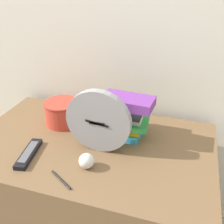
{
  "coord_description": "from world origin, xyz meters",
  "views": [
    {
      "loc": [
        0.39,
        -0.58,
        1.41
      ],
      "look_at": [
        0.09,
        0.38,
        0.86
      ],
      "focal_mm": 42.0,
      "sensor_mm": 36.0,
      "label": 1
    }
  ],
  "objects_px": {
    "desk_clock": "(98,122)",
    "crumpled_paper_ball": "(86,161)",
    "basket": "(62,112)",
    "pen": "(61,180)",
    "tv_remote": "(29,153)",
    "book_stack": "(125,115)"
  },
  "relations": [
    {
      "from": "book_stack",
      "to": "tv_remote",
      "type": "xyz_separation_m",
      "value": [
        -0.35,
        -0.28,
        -0.1
      ]
    },
    {
      "from": "tv_remote",
      "to": "crumpled_paper_ball",
      "type": "distance_m",
      "value": 0.27
    },
    {
      "from": "tv_remote",
      "to": "pen",
      "type": "bearing_deg",
      "value": -25.5
    },
    {
      "from": "desk_clock",
      "to": "tv_remote",
      "type": "relative_size",
      "value": 1.39
    },
    {
      "from": "book_stack",
      "to": "basket",
      "type": "relative_size",
      "value": 1.36
    },
    {
      "from": "tv_remote",
      "to": "pen",
      "type": "distance_m",
      "value": 0.22
    },
    {
      "from": "book_stack",
      "to": "pen",
      "type": "height_order",
      "value": "book_stack"
    },
    {
      "from": "desk_clock",
      "to": "basket",
      "type": "distance_m",
      "value": 0.31
    },
    {
      "from": "basket",
      "to": "pen",
      "type": "xyz_separation_m",
      "value": [
        0.18,
        -0.39,
        -0.06
      ]
    },
    {
      "from": "desk_clock",
      "to": "crumpled_paper_ball",
      "type": "distance_m",
      "value": 0.17
    },
    {
      "from": "desk_clock",
      "to": "basket",
      "type": "bearing_deg",
      "value": 148.22
    },
    {
      "from": "pen",
      "to": "book_stack",
      "type": "bearing_deg",
      "value": 68.87
    },
    {
      "from": "crumpled_paper_ball",
      "to": "pen",
      "type": "relative_size",
      "value": 0.55
    },
    {
      "from": "book_stack",
      "to": "basket",
      "type": "distance_m",
      "value": 0.33
    },
    {
      "from": "basket",
      "to": "crumpled_paper_ball",
      "type": "distance_m",
      "value": 0.38
    },
    {
      "from": "desk_clock",
      "to": "crumpled_paper_ball",
      "type": "height_order",
      "value": "desk_clock"
    },
    {
      "from": "book_stack",
      "to": "basket",
      "type": "height_order",
      "value": "book_stack"
    },
    {
      "from": "basket",
      "to": "tv_remote",
      "type": "relative_size",
      "value": 0.89
    },
    {
      "from": "basket",
      "to": "pen",
      "type": "distance_m",
      "value": 0.43
    },
    {
      "from": "desk_clock",
      "to": "tv_remote",
      "type": "height_order",
      "value": "desk_clock"
    },
    {
      "from": "desk_clock",
      "to": "basket",
      "type": "xyz_separation_m",
      "value": [
        -0.26,
        0.16,
        -0.08
      ]
    },
    {
      "from": "basket",
      "to": "tv_remote",
      "type": "xyz_separation_m",
      "value": [
        -0.02,
        -0.29,
        -0.06
      ]
    }
  ]
}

